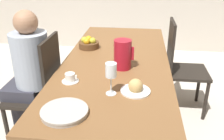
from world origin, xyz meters
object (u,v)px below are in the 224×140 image
object	(u,v)px
red_pitcher	(123,54)
teacup_across	(121,50)
fruit_bowl	(89,44)
serving_tray	(64,112)
teacup_near_person	(70,78)
bread_plate	(135,88)
person_seated	(28,68)
chair_opposite	(180,66)
wine_glass_water	(111,71)
chair_person_side	(41,90)

from	to	relation	value
red_pitcher	teacup_across	xyz separation A→B (m)	(-0.04, 0.35, -0.09)
red_pitcher	fruit_bowl	distance (m)	0.58
serving_tray	fruit_bowl	bearing A→B (deg)	94.58
red_pitcher	teacup_near_person	xyz separation A→B (m)	(-0.35, -0.28, -0.09)
bread_plate	person_seated	bearing A→B (deg)	158.39
chair_opposite	red_pitcher	bearing A→B (deg)	-41.80
chair_opposite	teacup_across	xyz separation A→B (m)	(-0.61, -0.28, 0.25)
teacup_near_person	fruit_bowl	world-z (taller)	fruit_bowl
wine_glass_water	teacup_across	world-z (taller)	wine_glass_water
serving_tray	chair_person_side	bearing A→B (deg)	123.27
person_seated	red_pitcher	size ratio (longest dim) A/B	5.10
chair_opposite	person_seated	size ratio (longest dim) A/B	0.83
wine_glass_water	teacup_near_person	size ratio (longest dim) A/B	1.77
chair_opposite	wine_glass_water	distance (m)	1.28
chair_opposite	person_seated	bearing A→B (deg)	-64.40
red_pitcher	teacup_near_person	distance (m)	0.46
wine_glass_water	red_pitcher	bearing A→B (deg)	84.54
red_pitcher	bread_plate	world-z (taller)	red_pitcher
serving_tray	fruit_bowl	size ratio (longest dim) A/B	1.39
chair_opposite	bread_plate	distance (m)	1.13
person_seated	serving_tray	distance (m)	0.84
teacup_across	bread_plate	world-z (taller)	bread_plate
wine_glass_water	chair_opposite	bearing A→B (deg)	60.14
chair_person_side	fruit_bowl	distance (m)	0.65
teacup_near_person	teacup_across	distance (m)	0.71
red_pitcher	chair_opposite	bearing A→B (deg)	48.20
serving_tray	chair_opposite	bearing A→B (deg)	57.41
teacup_near_person	person_seated	bearing A→B (deg)	148.82
chair_opposite	person_seated	distance (m)	1.52
chair_opposite	red_pitcher	distance (m)	0.91
wine_glass_water	teacup_across	bearing A→B (deg)	90.16
teacup_across	serving_tray	size ratio (longest dim) A/B	0.45
chair_opposite	wine_glass_water	size ratio (longest dim) A/B	4.56
chair_person_side	red_pitcher	distance (m)	0.78
red_pitcher	serving_tray	distance (m)	0.75
red_pitcher	bread_plate	distance (m)	0.40
chair_opposite	fruit_bowl	world-z (taller)	chair_opposite
person_seated	fruit_bowl	size ratio (longest dim) A/B	6.11
chair_opposite	teacup_near_person	xyz separation A→B (m)	(-0.92, -0.91, 0.25)
fruit_bowl	chair_opposite	bearing A→B (deg)	11.39
wine_glass_water	serving_tray	size ratio (longest dim) A/B	0.80
person_seated	serving_tray	world-z (taller)	person_seated
red_pitcher	serving_tray	world-z (taller)	red_pitcher
teacup_across	fruit_bowl	bearing A→B (deg)	164.31
person_seated	teacup_near_person	bearing A→B (deg)	-121.18
chair_person_side	teacup_across	distance (m)	0.81
red_pitcher	fruit_bowl	xyz separation A→B (m)	(-0.37, 0.44, -0.07)
chair_person_side	teacup_near_person	distance (m)	0.49
chair_person_side	serving_tray	bearing A→B (deg)	-146.73
teacup_near_person	bread_plate	bearing A→B (deg)	-11.39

